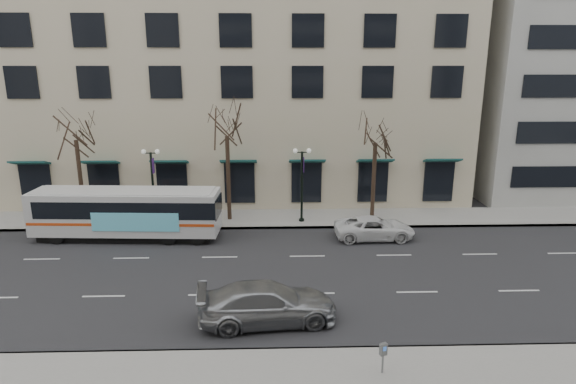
{
  "coord_description": "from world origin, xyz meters",
  "views": [
    {
      "loc": [
        3.15,
        -23.25,
        10.72
      ],
      "look_at": [
        3.87,
        1.62,
        4.0
      ],
      "focal_mm": 30.0,
      "sensor_mm": 36.0,
      "label": 1
    }
  ],
  "objects_px": {
    "lamp_post_left": "(153,183)",
    "city_bus": "(128,212)",
    "tree_far_left": "(74,126)",
    "white_pickup": "(374,228)",
    "lamp_post_right": "(302,182)",
    "pay_station": "(383,352)",
    "silver_car": "(268,303)",
    "tree_far_right": "(376,129)",
    "tree_far_mid": "(226,122)"
  },
  "relations": [
    {
      "from": "tree_far_left",
      "to": "lamp_post_right",
      "type": "xyz_separation_m",
      "value": [
        15.01,
        -0.6,
        -3.75
      ]
    },
    {
      "from": "tree_far_left",
      "to": "tree_far_right",
      "type": "relative_size",
      "value": 1.03
    },
    {
      "from": "tree_far_mid",
      "to": "pay_station",
      "type": "height_order",
      "value": "tree_far_mid"
    },
    {
      "from": "lamp_post_left",
      "to": "lamp_post_right",
      "type": "xyz_separation_m",
      "value": [
        10.0,
        0.0,
        0.0
      ]
    },
    {
      "from": "tree_far_left",
      "to": "tree_far_mid",
      "type": "height_order",
      "value": "tree_far_mid"
    },
    {
      "from": "tree_far_left",
      "to": "lamp_post_right",
      "type": "height_order",
      "value": "tree_far_left"
    },
    {
      "from": "tree_far_left",
      "to": "white_pickup",
      "type": "distance_m",
      "value": 20.64
    },
    {
      "from": "tree_far_right",
      "to": "lamp_post_left",
      "type": "bearing_deg",
      "value": -177.71
    },
    {
      "from": "tree_far_left",
      "to": "silver_car",
      "type": "relative_size",
      "value": 1.42
    },
    {
      "from": "tree_far_mid",
      "to": "lamp_post_right",
      "type": "distance_m",
      "value": 6.41
    },
    {
      "from": "tree_far_mid",
      "to": "pay_station",
      "type": "xyz_separation_m",
      "value": [
        6.9,
        -17.45,
        -5.92
      ]
    },
    {
      "from": "lamp_post_left",
      "to": "silver_car",
      "type": "bearing_deg",
      "value": -58.99
    },
    {
      "from": "lamp_post_right",
      "to": "city_bus",
      "type": "bearing_deg",
      "value": -166.64
    },
    {
      "from": "tree_far_mid",
      "to": "tree_far_right",
      "type": "bearing_deg",
      "value": -0.0
    },
    {
      "from": "city_bus",
      "to": "silver_car",
      "type": "height_order",
      "value": "city_bus"
    },
    {
      "from": "lamp_post_right",
      "to": "pay_station",
      "type": "xyz_separation_m",
      "value": [
        1.89,
        -16.85,
        -1.96
      ]
    },
    {
      "from": "silver_car",
      "to": "pay_station",
      "type": "distance_m",
      "value": 5.61
    },
    {
      "from": "silver_car",
      "to": "city_bus",
      "type": "bearing_deg",
      "value": 33.94
    },
    {
      "from": "lamp_post_right",
      "to": "white_pickup",
      "type": "relative_size",
      "value": 1.05
    },
    {
      "from": "silver_car",
      "to": "white_pickup",
      "type": "distance_m",
      "value": 11.85
    },
    {
      "from": "tree_far_right",
      "to": "lamp_post_right",
      "type": "bearing_deg",
      "value": -173.15
    },
    {
      "from": "city_bus",
      "to": "white_pickup",
      "type": "height_order",
      "value": "city_bus"
    },
    {
      "from": "tree_far_right",
      "to": "pay_station",
      "type": "distance_m",
      "value": 18.54
    },
    {
      "from": "lamp_post_left",
      "to": "silver_car",
      "type": "distance_m",
      "value": 15.31
    },
    {
      "from": "tree_far_left",
      "to": "tree_far_right",
      "type": "xyz_separation_m",
      "value": [
        20.0,
        0.0,
        -0.28
      ]
    },
    {
      "from": "tree_far_mid",
      "to": "pay_station",
      "type": "bearing_deg",
      "value": -68.43
    },
    {
      "from": "lamp_post_right",
      "to": "pay_station",
      "type": "distance_m",
      "value": 17.07
    },
    {
      "from": "lamp_post_right",
      "to": "white_pickup",
      "type": "bearing_deg",
      "value": -35.57
    },
    {
      "from": "lamp_post_left",
      "to": "pay_station",
      "type": "distance_m",
      "value": 20.72
    },
    {
      "from": "lamp_post_left",
      "to": "white_pickup",
      "type": "bearing_deg",
      "value": -12.3
    },
    {
      "from": "silver_car",
      "to": "lamp_post_right",
      "type": "bearing_deg",
      "value": -16.02
    },
    {
      "from": "tree_far_right",
      "to": "lamp_post_left",
      "type": "relative_size",
      "value": 1.55
    },
    {
      "from": "tree_far_right",
      "to": "white_pickup",
      "type": "height_order",
      "value": "tree_far_right"
    },
    {
      "from": "pay_station",
      "to": "white_pickup",
      "type": "bearing_deg",
      "value": 59.64
    },
    {
      "from": "lamp_post_left",
      "to": "city_bus",
      "type": "distance_m",
      "value": 3.07
    },
    {
      "from": "silver_car",
      "to": "pay_station",
      "type": "xyz_separation_m",
      "value": [
        4.07,
        -3.85,
        0.13
      ]
    },
    {
      "from": "tree_far_right",
      "to": "white_pickup",
      "type": "xyz_separation_m",
      "value": [
        -0.61,
        -3.74,
        -5.73
      ]
    },
    {
      "from": "tree_far_right",
      "to": "city_bus",
      "type": "xyz_separation_m",
      "value": [
        -16.02,
        -3.22,
        -4.71
      ]
    },
    {
      "from": "white_pickup",
      "to": "pay_station",
      "type": "distance_m",
      "value": 13.94
    },
    {
      "from": "tree_far_left",
      "to": "lamp_post_left",
      "type": "xyz_separation_m",
      "value": [
        5.01,
        -0.6,
        -3.75
      ]
    },
    {
      "from": "city_bus",
      "to": "tree_far_right",
      "type": "bearing_deg",
      "value": 14.36
    },
    {
      "from": "pay_station",
      "to": "silver_car",
      "type": "bearing_deg",
      "value": 116.56
    },
    {
      "from": "tree_far_right",
      "to": "lamp_post_left",
      "type": "xyz_separation_m",
      "value": [
        -14.99,
        -0.6,
        -3.48
      ]
    },
    {
      "from": "tree_far_left",
      "to": "lamp_post_left",
      "type": "relative_size",
      "value": 1.6
    },
    {
      "from": "tree_far_left",
      "to": "pay_station",
      "type": "distance_m",
      "value": 24.95
    },
    {
      "from": "tree_far_left",
      "to": "tree_far_mid",
      "type": "xyz_separation_m",
      "value": [
        10.0,
        0.0,
        0.21
      ]
    },
    {
      "from": "lamp_post_left",
      "to": "white_pickup",
      "type": "relative_size",
      "value": 1.05
    },
    {
      "from": "tree_far_mid",
      "to": "tree_far_right",
      "type": "distance_m",
      "value": 10.01
    },
    {
      "from": "tree_far_right",
      "to": "pay_station",
      "type": "xyz_separation_m",
      "value": [
        -3.1,
        -17.45,
        -5.44
      ]
    },
    {
      "from": "tree_far_right",
      "to": "city_bus",
      "type": "distance_m",
      "value": 17.0
    }
  ]
}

